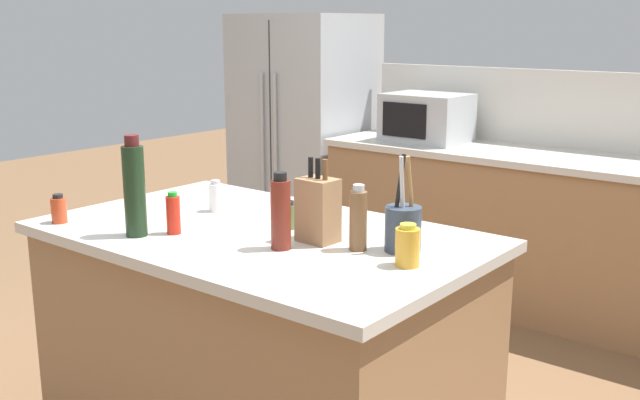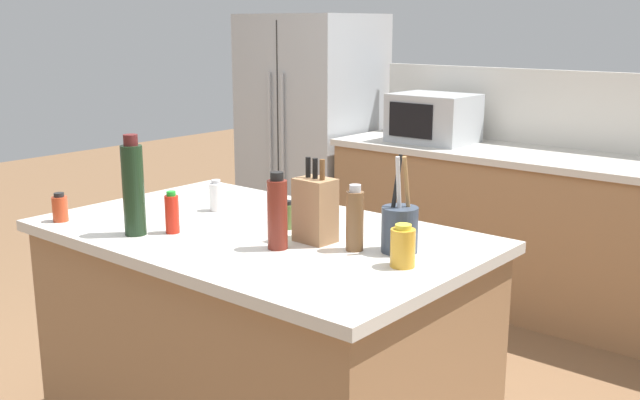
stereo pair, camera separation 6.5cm
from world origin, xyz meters
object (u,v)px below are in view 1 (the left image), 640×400
(wine_bottle, at_px, (134,189))
(spice_jar_paprika, at_px, (59,210))
(refrigerator, at_px, (304,137))
(hot_sauce_bottle, at_px, (173,214))
(knife_block, at_px, (318,209))
(utensil_crock, at_px, (403,227))
(salt_shaker, at_px, (216,197))
(microwave, at_px, (426,118))
(spice_jar_oregano, at_px, (289,216))
(vinegar_bottle, at_px, (281,213))
(honey_jar, at_px, (408,246))
(pepper_grinder, at_px, (358,219))

(wine_bottle, bearing_deg, spice_jar_paprika, -169.14)
(refrigerator, height_order, hot_sauce_bottle, refrigerator)
(knife_block, bearing_deg, utensil_crock, 19.35)
(spice_jar_paprika, bearing_deg, salt_shaker, 56.19)
(salt_shaker, xyz_separation_m, hot_sauce_bottle, (0.12, -0.32, 0.01))
(microwave, relative_size, spice_jar_paprika, 4.55)
(spice_jar_paprika, xyz_separation_m, spice_jar_oregano, (0.73, 0.48, -0.00))
(vinegar_bottle, relative_size, wine_bottle, 0.72)
(knife_block, bearing_deg, honey_jar, -2.78)
(refrigerator, distance_m, knife_block, 2.94)
(refrigerator, bearing_deg, knife_block, -49.21)
(knife_block, bearing_deg, refrigerator, 133.37)
(salt_shaker, distance_m, wine_bottle, 0.44)
(utensil_crock, bearing_deg, hot_sauce_bottle, -156.13)
(utensil_crock, relative_size, pepper_grinder, 1.45)
(spice_jar_paprika, bearing_deg, wine_bottle, 10.86)
(salt_shaker, bearing_deg, spice_jar_paprika, -123.81)
(knife_block, bearing_deg, vinegar_bottle, -103.39)
(refrigerator, relative_size, pepper_grinder, 7.86)
(spice_jar_oregano, bearing_deg, salt_shaker, 177.91)
(salt_shaker, distance_m, spice_jar_oregano, 0.40)
(pepper_grinder, xyz_separation_m, honey_jar, (0.22, -0.04, -0.04))
(pepper_grinder, relative_size, vinegar_bottle, 0.85)
(refrigerator, distance_m, utensil_crock, 3.07)
(microwave, xyz_separation_m, spice_jar_paprika, (-0.05, -2.58, -0.10))
(salt_shaker, relative_size, vinegar_bottle, 0.48)
(spice_jar_oregano, bearing_deg, hot_sauce_bottle, -131.88)
(utensil_crock, bearing_deg, wine_bottle, -152.67)
(salt_shaker, xyz_separation_m, spice_jar_oregano, (0.40, -0.01, -0.01))
(pepper_grinder, relative_size, spice_jar_oregano, 2.12)
(utensil_crock, bearing_deg, microwave, 119.00)
(vinegar_bottle, bearing_deg, spice_jar_paprika, -162.81)
(refrigerator, xyz_separation_m, salt_shaker, (1.33, -2.14, 0.13))
(spice_jar_oregano, bearing_deg, wine_bottle, -131.46)
(utensil_crock, bearing_deg, knife_block, -163.23)
(hot_sauce_bottle, bearing_deg, spice_jar_oregano, 48.12)
(pepper_grinder, xyz_separation_m, spice_jar_paprika, (-1.08, -0.42, -0.05))
(honey_jar, bearing_deg, utensil_crock, 127.77)
(hot_sauce_bottle, height_order, honey_jar, hot_sauce_bottle)
(utensil_crock, relative_size, spice_jar_oregano, 3.08)
(microwave, relative_size, pepper_grinder, 2.26)
(utensil_crock, relative_size, honey_jar, 2.39)
(utensil_crock, xyz_separation_m, pepper_grinder, (-0.12, -0.08, 0.02))
(refrigerator, height_order, wine_bottle, refrigerator)
(pepper_grinder, distance_m, spice_jar_oregano, 0.36)
(vinegar_bottle, bearing_deg, microwave, 109.63)
(microwave, height_order, utensil_crock, utensil_crock)
(microwave, bearing_deg, spice_jar_paprika, -91.04)
(spice_jar_paprika, distance_m, spice_jar_oregano, 0.87)
(honey_jar, distance_m, wine_bottle, 0.98)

